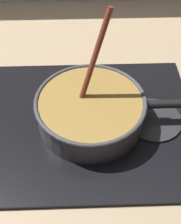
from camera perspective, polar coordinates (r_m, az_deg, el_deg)
The scene contains 5 objects.
ground at distance 0.84m, azimuth -7.78°, elevation -9.94°, with size 2.40×1.60×0.04m, color #9E8466.
hob_plate at distance 0.89m, azimuth 0.00°, elevation -1.98°, with size 0.56×0.48×0.01m, color black.
burner_ring at distance 0.88m, azimuth 0.00°, elevation -1.57°, with size 0.16×0.16×0.01m, color #592D0C.
spare_burner at distance 0.90m, azimuth 10.84°, elevation -1.30°, with size 0.15×0.15×0.01m, color #262628.
cooking_pan at distance 0.85m, azimuth 0.10°, elevation 0.26°, with size 0.45×0.29×0.30m.
Camera 1 is at (0.10, -0.45, 0.68)m, focal length 52.69 mm.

